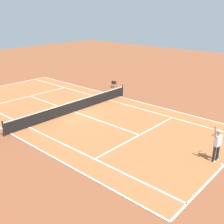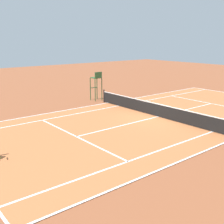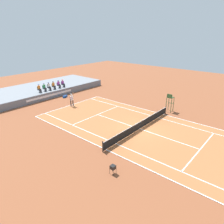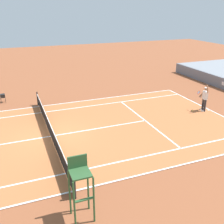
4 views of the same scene
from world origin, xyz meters
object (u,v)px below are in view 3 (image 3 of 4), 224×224
object	(u,v)px
spectator_seated_1	(44,87)
tennis_ball	(75,108)
spectator_seated_0	(39,89)
umpire_chair	(170,100)
spectator_seated_3	(54,85)
spectator_seated_4	(59,84)
ball_hopper	(113,167)
spectator_seated_2	(49,86)
equipment_bag	(65,96)
tennis_player	(72,100)
spectator_seated_5	(63,83)

from	to	relation	value
spectator_seated_1	tennis_ball	world-z (taller)	spectator_seated_1
spectator_seated_0	umpire_chair	world-z (taller)	umpire_chair
spectator_seated_3	spectator_seated_4	distance (m)	0.99
ball_hopper	spectator_seated_2	bearing A→B (deg)	67.96
spectator_seated_0	spectator_seated_3	size ratio (longest dim) A/B	1.00
spectator_seated_3	equipment_bag	bearing A→B (deg)	-80.40
tennis_player	umpire_chair	bearing A→B (deg)	-58.04
spectator_seated_4	equipment_bag	distance (m)	2.80
spectator_seated_1	ball_hopper	distance (m)	21.70
spectator_seated_0	equipment_bag	distance (m)	4.06
umpire_chair	tennis_ball	bearing A→B (deg)	124.57
tennis_player	spectator_seated_4	bearing A→B (deg)	68.14
spectator_seated_5	equipment_bag	distance (m)	3.11
spectator_seated_5	tennis_player	bearing A→B (deg)	-118.18
spectator_seated_1	tennis_ball	bearing A→B (deg)	-90.72
spectator_seated_3	ball_hopper	bearing A→B (deg)	-114.12
spectator_seated_1	equipment_bag	world-z (taller)	spectator_seated_1
ball_hopper	spectator_seated_3	bearing A→B (deg)	65.88
equipment_bag	spectator_seated_0	bearing A→B (deg)	142.87
tennis_player	equipment_bag	world-z (taller)	tennis_player
spectator_seated_2	umpire_chair	size ratio (longest dim) A/B	0.52
spectator_seated_4	tennis_ball	world-z (taller)	spectator_seated_4
tennis_ball	equipment_bag	bearing A→B (deg)	66.37
tennis_ball	umpire_chair	xyz separation A→B (m)	(7.26, -10.54, 1.52)
spectator_seated_4	tennis_ball	xyz separation A→B (m)	(-2.80, -7.27, -1.64)
spectator_seated_0	spectator_seated_1	size ratio (longest dim) A/B	1.00
spectator_seated_2	spectator_seated_5	xyz separation A→B (m)	(2.74, 0.00, 0.00)
tennis_player	spectator_seated_5	bearing A→B (deg)	61.82
spectator_seated_3	spectator_seated_4	bearing A→B (deg)	0.00
spectator_seated_2	tennis_player	world-z (taller)	spectator_seated_2
spectator_seated_0	spectator_seated_2	xyz separation A→B (m)	(1.74, 0.00, 0.00)
spectator_seated_2	umpire_chair	bearing A→B (deg)	-70.42
spectator_seated_2	spectator_seated_5	size ratio (longest dim) A/B	1.00
spectator_seated_3	umpire_chair	bearing A→B (deg)	-72.96
spectator_seated_4	spectator_seated_5	size ratio (longest dim) A/B	1.00
spectator_seated_1	spectator_seated_2	distance (m)	0.84
spectator_seated_1	spectator_seated_3	world-z (taller)	same
spectator_seated_3	tennis_player	world-z (taller)	spectator_seated_3
tennis_player	ball_hopper	distance (m)	15.79
spectator_seated_3	spectator_seated_4	size ratio (longest dim) A/B	1.00
spectator_seated_0	spectator_seated_4	size ratio (longest dim) A/B	1.00
ball_hopper	spectator_seated_0	bearing A→B (deg)	72.30
spectator_seated_3	spectator_seated_5	world-z (taller)	same
spectator_seated_0	spectator_seated_3	bearing A→B (deg)	0.00
tennis_ball	umpire_chair	size ratio (longest dim) A/B	0.03
spectator_seated_5	spectator_seated_3	bearing A→B (deg)	180.00
equipment_bag	ball_hopper	distance (m)	20.44
spectator_seated_4	spectator_seated_5	world-z (taller)	same
spectator_seated_0	spectator_seated_4	xyz separation A→B (m)	(3.61, 0.00, 0.00)
spectator_seated_5	equipment_bag	xyz separation A→B (m)	(-1.48, -2.27, -1.52)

